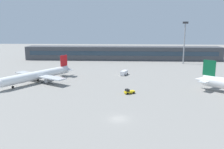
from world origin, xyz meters
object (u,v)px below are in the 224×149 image
baggage_tug_yellow (129,92)px  floodlight_tower_west (184,40)px  airplane_mid (37,75)px  service_van_white (124,73)px

baggage_tug_yellow → floodlight_tower_west: size_ratio=0.15×
baggage_tug_yellow → floodlight_tower_west: floodlight_tower_west is taller
floodlight_tower_west → airplane_mid: bearing=-143.6°
airplane_mid → baggage_tug_yellow: bearing=-21.4°
airplane_mid → floodlight_tower_west: 89.08m
airplane_mid → baggage_tug_yellow: size_ratio=9.00×
service_van_white → baggage_tug_yellow: bearing=-86.8°
airplane_mid → floodlight_tower_west: floodlight_tower_west is taller
airplane_mid → floodlight_tower_west: bearing=36.4°
baggage_tug_yellow → floodlight_tower_west: bearing=63.0°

